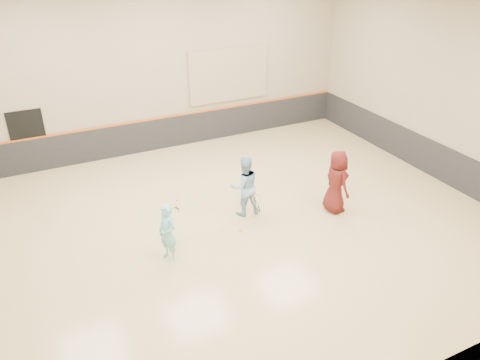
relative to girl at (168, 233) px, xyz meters
name	(u,v)px	position (x,y,z in m)	size (l,w,h in m)	color
room	(227,201)	(1.92, 0.66, 0.04)	(15.04, 12.04, 6.22)	tan
wainscot_back	(161,134)	(1.92, 6.63, -0.17)	(14.90, 0.04, 1.20)	#232326
wainscot_right	(430,157)	(9.39, 0.66, -0.17)	(0.04, 11.90, 1.20)	#232326
accent_stripe	(160,118)	(1.92, 6.62, 0.45)	(14.90, 0.03, 0.06)	#D85914
acoustic_panel	(229,75)	(4.72, 6.61, 1.73)	(3.20, 0.08, 2.00)	tan
doorway	(30,142)	(-2.58, 6.64, 0.33)	(1.10, 0.05, 2.20)	black
girl	(168,233)	(0.00, 0.00, 0.00)	(0.56, 0.37, 1.54)	#80DDDE
instructor	(244,186)	(2.65, 1.10, 0.13)	(0.88, 0.68, 1.80)	#91BCE0
young_man	(336,182)	(5.10, 0.11, 0.17)	(0.92, 0.60, 1.89)	#561614
held_racket	(257,199)	(2.82, 0.66, -0.11)	(0.32, 0.32, 0.57)	#B9CD2D
spare_racket	(173,205)	(0.89, 2.38, -0.71)	(0.59, 0.59, 0.12)	#A4CA2C
ball_under_racket	(240,230)	(2.14, 0.32, -0.74)	(0.07, 0.07, 0.07)	gold
ball_in_hand	(344,177)	(5.24, -0.01, 0.36)	(0.07, 0.07, 0.07)	#CEE535
ball_beside_spare	(177,200)	(1.11, 2.64, -0.74)	(0.07, 0.07, 0.07)	gold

